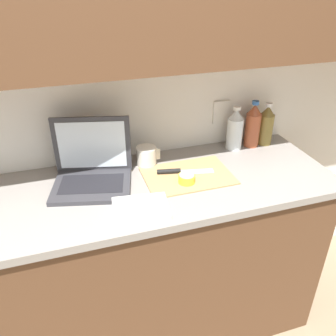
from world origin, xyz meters
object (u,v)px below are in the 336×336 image
object	(u,v)px
bottle_green_soda	(235,130)
bottle_water_clear	(266,126)
lemon_half_cut	(187,179)
measuring_cup	(147,156)
cutting_board	(188,176)
laptop	(92,169)
bottle_oil_tall	(253,126)
knife	(176,171)

from	to	relation	value
bottle_green_soda	bottle_water_clear	xyz separation A→B (m)	(0.18, 0.00, -0.00)
lemon_half_cut	bottle_water_clear	distance (m)	0.61
measuring_cup	cutting_board	bearing A→B (deg)	-46.69
lemon_half_cut	bottle_water_clear	xyz separation A→B (m)	(0.55, 0.26, 0.08)
laptop	bottle_water_clear	distance (m)	0.95
bottle_water_clear	measuring_cup	size ratio (longest dim) A/B	1.99
laptop	bottle_green_soda	distance (m)	0.77
bottle_green_soda	bottle_oil_tall	bearing A→B (deg)	-0.00
cutting_board	knife	size ratio (longest dim) A/B	1.51
knife	lemon_half_cut	xyz separation A→B (m)	(0.02, -0.09, 0.01)
cutting_board	bottle_water_clear	bearing A→B (deg)	21.27
bottle_water_clear	measuring_cup	distance (m)	0.68
laptop	cutting_board	distance (m)	0.43
cutting_board	bottle_oil_tall	xyz separation A→B (m)	(0.44, 0.20, 0.11)
knife	lemon_half_cut	world-z (taller)	lemon_half_cut
laptop	knife	xyz separation A→B (m)	(0.37, -0.05, -0.05)
laptop	bottle_green_soda	size ratio (longest dim) A/B	1.69
laptop	bottle_green_soda	xyz separation A→B (m)	(0.76, 0.11, 0.04)
laptop	bottle_green_soda	bearing A→B (deg)	22.35
knife	measuring_cup	size ratio (longest dim) A/B	2.30
knife	bottle_oil_tall	distance (m)	0.52
lemon_half_cut	bottle_green_soda	world-z (taller)	bottle_green_soda
laptop	knife	size ratio (longest dim) A/B	1.48
bottle_water_clear	knife	bearing A→B (deg)	-163.39
bottle_oil_tall	bottle_water_clear	distance (m)	0.08
cutting_board	bottle_green_soda	bearing A→B (deg)	31.08
laptop	knife	distance (m)	0.38
lemon_half_cut	cutting_board	bearing A→B (deg)	65.33
lemon_half_cut	bottle_water_clear	bearing A→B (deg)	25.58
measuring_cup	lemon_half_cut	bearing A→B (deg)	-60.50
measuring_cup	laptop	bearing A→B (deg)	-164.46
lemon_half_cut	knife	bearing A→B (deg)	102.30
cutting_board	bottle_water_clear	size ratio (longest dim) A/B	1.74
bottle_oil_tall	bottle_water_clear	world-z (taller)	bottle_oil_tall
cutting_board	knife	distance (m)	0.06
bottle_green_soda	cutting_board	bearing A→B (deg)	-148.92
cutting_board	measuring_cup	xyz separation A→B (m)	(-0.15, 0.16, 0.04)
lemon_half_cut	measuring_cup	bearing A→B (deg)	119.50
bottle_green_soda	measuring_cup	xyz separation A→B (m)	(-0.49, -0.04, -0.06)
laptop	bottle_oil_tall	size ratio (longest dim) A/B	1.57
lemon_half_cut	bottle_water_clear	world-z (taller)	bottle_water_clear
lemon_half_cut	measuring_cup	world-z (taller)	measuring_cup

